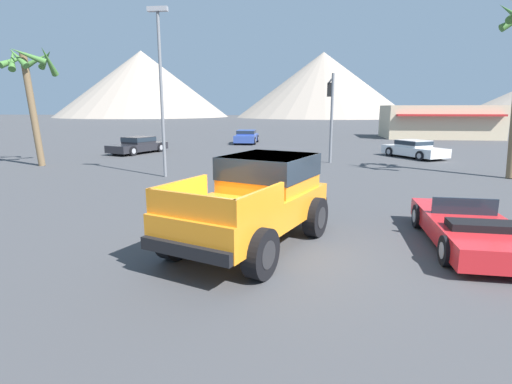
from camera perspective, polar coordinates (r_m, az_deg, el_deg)
The scene contains 11 objects.
ground_plane at distance 9.36m, azimuth 1.12°, elevation -8.02°, with size 320.00×320.00×0.00m, color #424244.
orange_pickup_truck at distance 9.45m, azimuth 0.25°, elevation -0.47°, with size 3.70×5.36×2.06m.
red_convertible_car at distance 10.61m, azimuth 28.22°, elevation -4.73°, with size 2.07×4.44×1.05m.
parked_car_blue at distance 36.49m, azimuth -1.37°, elevation 7.93°, with size 2.02×4.32×1.20m.
parked_car_white at distance 27.94m, azimuth 21.64°, elevation 5.76°, with size 3.68×4.53×1.13m.
parked_car_dark at distance 29.79m, azimuth -16.47°, elevation 6.49°, with size 3.19×4.80×1.16m.
traffic_light_main at distance 25.64m, azimuth 10.63°, elevation 12.74°, with size 0.38×4.48×5.10m.
street_lamp_post at distance 19.08m, azimuth -13.45°, elevation 15.60°, with size 0.90×0.24×7.48m.
palm_tree_tall at distance 25.26m, azimuth -29.49°, elevation 14.17°, with size 2.74×2.66×6.39m.
storefront_building at distance 47.27m, azimuth 24.65°, elevation 9.11°, with size 11.28×6.96×3.41m.
distant_mountain_range at distance 134.60m, azimuth 2.33°, elevation 14.83°, with size 177.89×61.08×21.95m.
Camera 1 is at (0.92, -8.75, 3.21)m, focal length 28.00 mm.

